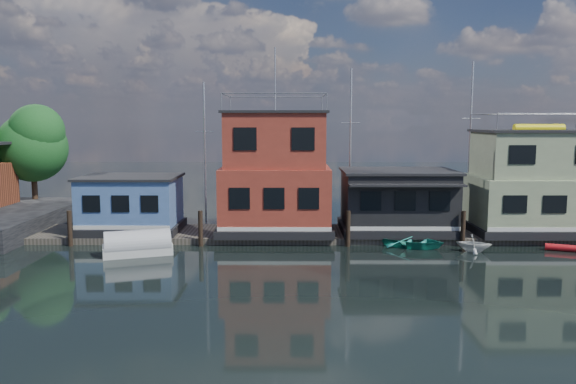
{
  "coord_description": "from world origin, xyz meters",
  "views": [
    {
      "loc": [
        -7.48,
        -24.41,
        7.64
      ],
      "look_at": [
        -7.67,
        12.0,
        3.0
      ],
      "focal_mm": 35.0,
      "sensor_mm": 36.0,
      "label": 1
    }
  ],
  "objects_px": {
    "houseboat_green": "(536,184)",
    "dinghy_teal": "(413,241)",
    "houseboat_red": "(275,175)",
    "red_kayak": "(570,248)",
    "tarp_runabout": "(138,245)",
    "houseboat_blue": "(131,204)",
    "houseboat_dark": "(397,201)",
    "dinghy_white": "(474,243)"
  },
  "relations": [
    {
      "from": "houseboat_dark",
      "to": "dinghy_teal",
      "type": "relative_size",
      "value": 1.99
    },
    {
      "from": "dinghy_teal",
      "to": "dinghy_white",
      "type": "distance_m",
      "value": 3.5
    },
    {
      "from": "red_kayak",
      "to": "dinghy_teal",
      "type": "xyz_separation_m",
      "value": [
        -9.0,
        1.09,
        0.19
      ]
    },
    {
      "from": "houseboat_red",
      "to": "houseboat_green",
      "type": "height_order",
      "value": "houseboat_red"
    },
    {
      "from": "dinghy_teal",
      "to": "dinghy_white",
      "type": "relative_size",
      "value": 1.88
    },
    {
      "from": "houseboat_blue",
      "to": "houseboat_red",
      "type": "relative_size",
      "value": 0.54
    },
    {
      "from": "red_kayak",
      "to": "tarp_runabout",
      "type": "height_order",
      "value": "tarp_runabout"
    },
    {
      "from": "houseboat_blue",
      "to": "houseboat_red",
      "type": "xyz_separation_m",
      "value": [
        9.5,
        0.0,
        1.9
      ]
    },
    {
      "from": "red_kayak",
      "to": "houseboat_dark",
      "type": "bearing_deg",
      "value": 176.83
    },
    {
      "from": "tarp_runabout",
      "to": "dinghy_white",
      "type": "bearing_deg",
      "value": -16.23
    },
    {
      "from": "houseboat_dark",
      "to": "houseboat_blue",
      "type": "bearing_deg",
      "value": 179.94
    },
    {
      "from": "houseboat_green",
      "to": "tarp_runabout",
      "type": "relative_size",
      "value": 2.05
    },
    {
      "from": "dinghy_white",
      "to": "dinghy_teal",
      "type": "bearing_deg",
      "value": 90.11
    },
    {
      "from": "houseboat_green",
      "to": "dinghy_white",
      "type": "relative_size",
      "value": 4.24
    },
    {
      "from": "houseboat_red",
      "to": "red_kayak",
      "type": "distance_m",
      "value": 18.33
    },
    {
      "from": "houseboat_dark",
      "to": "tarp_runabout",
      "type": "height_order",
      "value": "houseboat_dark"
    },
    {
      "from": "houseboat_red",
      "to": "tarp_runabout",
      "type": "relative_size",
      "value": 2.9
    },
    {
      "from": "houseboat_dark",
      "to": "dinghy_teal",
      "type": "distance_m",
      "value": 3.65
    },
    {
      "from": "houseboat_red",
      "to": "houseboat_dark",
      "type": "height_order",
      "value": "houseboat_red"
    },
    {
      "from": "dinghy_teal",
      "to": "houseboat_green",
      "type": "bearing_deg",
      "value": -43.1
    },
    {
      "from": "houseboat_red",
      "to": "red_kayak",
      "type": "xyz_separation_m",
      "value": [
        17.43,
        -4.12,
        -3.9
      ]
    },
    {
      "from": "houseboat_green",
      "to": "dinghy_white",
      "type": "height_order",
      "value": "houseboat_green"
    },
    {
      "from": "houseboat_blue",
      "to": "houseboat_green",
      "type": "relative_size",
      "value": 0.76
    },
    {
      "from": "red_kayak",
      "to": "dinghy_teal",
      "type": "distance_m",
      "value": 9.07
    },
    {
      "from": "houseboat_red",
      "to": "red_kayak",
      "type": "height_order",
      "value": "houseboat_red"
    },
    {
      "from": "houseboat_green",
      "to": "red_kayak",
      "type": "distance_m",
      "value": 5.33
    },
    {
      "from": "dinghy_teal",
      "to": "houseboat_blue",
      "type": "bearing_deg",
      "value": 107.9
    },
    {
      "from": "houseboat_dark",
      "to": "houseboat_green",
      "type": "distance_m",
      "value": 9.07
    },
    {
      "from": "houseboat_green",
      "to": "dinghy_teal",
      "type": "xyz_separation_m",
      "value": [
        -8.57,
        -3.02,
        -3.16
      ]
    },
    {
      "from": "houseboat_red",
      "to": "dinghy_white",
      "type": "bearing_deg",
      "value": -19.55
    },
    {
      "from": "houseboat_dark",
      "to": "red_kayak",
      "type": "relative_size",
      "value": 2.72
    },
    {
      "from": "houseboat_dark",
      "to": "dinghy_white",
      "type": "xyz_separation_m",
      "value": [
        3.74,
        -4.15,
        -1.9
      ]
    },
    {
      "from": "dinghy_teal",
      "to": "tarp_runabout",
      "type": "bearing_deg",
      "value": 124.75
    },
    {
      "from": "tarp_runabout",
      "to": "red_kayak",
      "type": "bearing_deg",
      "value": -16.73
    },
    {
      "from": "houseboat_green",
      "to": "dinghy_teal",
      "type": "distance_m",
      "value": 9.62
    },
    {
      "from": "houseboat_blue",
      "to": "houseboat_green",
      "type": "xyz_separation_m",
      "value": [
        26.5,
        0.0,
        1.34
      ]
    },
    {
      "from": "houseboat_dark",
      "to": "houseboat_green",
      "type": "xyz_separation_m",
      "value": [
        9.0,
        0.02,
        1.13
      ]
    },
    {
      "from": "houseboat_red",
      "to": "houseboat_dark",
      "type": "xyz_separation_m",
      "value": [
        8.0,
        -0.02,
        -1.69
      ]
    },
    {
      "from": "houseboat_blue",
      "to": "dinghy_teal",
      "type": "bearing_deg",
      "value": -9.57
    },
    {
      "from": "houseboat_dark",
      "to": "dinghy_white",
      "type": "height_order",
      "value": "houseboat_dark"
    },
    {
      "from": "houseboat_green",
      "to": "dinghy_white",
      "type": "bearing_deg",
      "value": -141.63
    },
    {
      "from": "houseboat_blue",
      "to": "red_kayak",
      "type": "relative_size",
      "value": 2.36
    }
  ]
}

